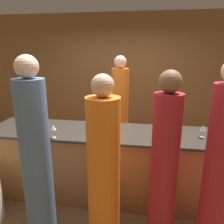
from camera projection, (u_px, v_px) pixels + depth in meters
ground_plane at (110, 194)px, 3.24m from camera, size 14.00×14.00×0.00m
back_wall at (125, 82)px, 4.67m from camera, size 8.00×0.06×2.80m
bar_counter at (110, 164)px, 3.11m from camera, size 3.45×0.80×0.99m
bartender at (120, 117)px, 3.81m from camera, size 0.29×0.29×1.98m
guest_1 at (219, 174)px, 2.03m from camera, size 0.29×0.29×1.99m
guest_2 at (36, 158)px, 2.31m from camera, size 0.32×0.32×2.02m
guest_3 at (164, 167)px, 2.23m from camera, size 0.28×0.28×1.89m
guest_4 at (104, 168)px, 2.29m from camera, size 0.35×0.35×1.85m
wine_bottle_0 at (113, 127)px, 2.81m from camera, size 0.08×0.08×0.30m
wine_bottle_1 at (31, 123)px, 2.99m from camera, size 0.08×0.08×0.27m
wine_glass_0 at (203, 128)px, 2.74m from camera, size 0.07×0.07×0.16m
wine_glass_1 at (31, 119)px, 3.11m from camera, size 0.08×0.08×0.16m
wine_glass_2 at (34, 124)px, 2.82m from camera, size 0.07×0.07×0.19m
wine_glass_5 at (163, 134)px, 2.52m from camera, size 0.08×0.08×0.17m
wine_glass_6 at (53, 128)px, 2.73m from camera, size 0.07×0.07×0.17m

